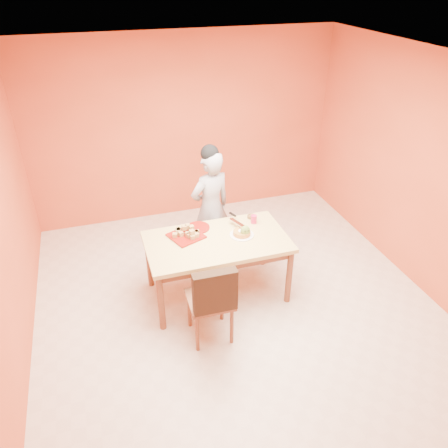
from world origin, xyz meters
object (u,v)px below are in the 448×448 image
object	(u,v)px
dining_table	(217,247)
dining_chair	(210,299)
pastry_platter	(186,236)
person	(211,208)
checker_tin	(251,217)
egg_ornament	(245,231)
magenta_glass	(254,219)
sponge_cake	(242,233)
red_dinner_plate	(198,228)

from	to	relation	value
dining_table	dining_chair	world-z (taller)	dining_chair
pastry_platter	person	bearing A→B (deg)	51.03
dining_table	checker_tin	world-z (taller)	checker_tin
egg_ornament	magenta_glass	bearing A→B (deg)	37.98
person	pastry_platter	bearing A→B (deg)	34.31
sponge_cake	egg_ornament	distance (m)	0.06
egg_ornament	magenta_glass	world-z (taller)	egg_ornament
person	egg_ornament	xyz separation A→B (m)	(0.19, -0.76, 0.07)
dining_table	pastry_platter	world-z (taller)	pastry_platter
magenta_glass	dining_table	bearing A→B (deg)	-156.73
person	sponge_cake	bearing A→B (deg)	85.91
sponge_cake	magenta_glass	world-z (taller)	magenta_glass
dining_chair	red_dinner_plate	bearing A→B (deg)	83.38
magenta_glass	pastry_platter	bearing A→B (deg)	-176.33
dining_table	red_dinner_plate	distance (m)	0.36
sponge_cake	egg_ornament	size ratio (longest dim) A/B	1.38
person	magenta_glass	bearing A→B (deg)	110.90
red_dinner_plate	checker_tin	size ratio (longest dim) A/B	2.65
dining_chair	red_dinner_plate	xyz separation A→B (m)	(0.13, 0.97, 0.26)
magenta_glass	red_dinner_plate	bearing A→B (deg)	172.76
red_dinner_plate	magenta_glass	size ratio (longest dim) A/B	2.71
sponge_cake	checker_tin	xyz separation A→B (m)	(0.25, 0.34, -0.02)
person	red_dinner_plate	xyz separation A→B (m)	(-0.28, -0.42, 0.00)
egg_ornament	dining_table	bearing A→B (deg)	161.57
sponge_cake	magenta_glass	size ratio (longest dim) A/B	1.97
person	sponge_cake	xyz separation A→B (m)	(0.16, -0.72, 0.03)
checker_tin	dining_table	bearing A→B (deg)	-147.25
red_dinner_plate	person	bearing A→B (deg)	56.76
checker_tin	person	bearing A→B (deg)	136.69
person	egg_ornament	distance (m)	0.79
dining_chair	magenta_glass	world-z (taller)	dining_chair
dining_table	magenta_glass	world-z (taller)	magenta_glass
red_dinner_plate	egg_ornament	bearing A→B (deg)	-36.13
magenta_glass	checker_tin	xyz separation A→B (m)	(0.02, 0.12, -0.04)
dining_chair	checker_tin	xyz separation A→B (m)	(0.82, 1.00, 0.26)
sponge_cake	dining_chair	bearing A→B (deg)	-130.65
dining_chair	pastry_platter	size ratio (longest dim) A/B	2.88
dining_chair	sponge_cake	xyz separation A→B (m)	(0.57, 0.66, 0.28)
person	checker_tin	world-z (taller)	person
pastry_platter	red_dinner_plate	xyz separation A→B (m)	(0.18, 0.14, -0.00)
pastry_platter	red_dinner_plate	bearing A→B (deg)	38.09
sponge_cake	checker_tin	bearing A→B (deg)	54.17
person	magenta_glass	size ratio (longest dim) A/B	15.12
red_dinner_plate	sponge_cake	world-z (taller)	sponge_cake
person	sponge_cake	world-z (taller)	person
dining_table	sponge_cake	xyz separation A→B (m)	(0.30, 0.01, 0.13)
dining_chair	magenta_glass	xyz separation A→B (m)	(0.80, 0.88, 0.30)
egg_ornament	red_dinner_plate	bearing A→B (deg)	130.31
red_dinner_plate	sponge_cake	size ratio (longest dim) A/B	1.37
checker_tin	sponge_cake	bearing A→B (deg)	-125.83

